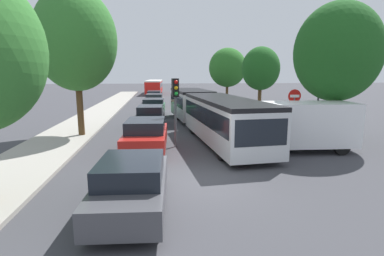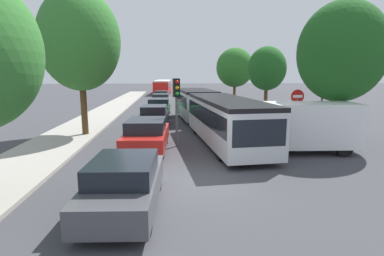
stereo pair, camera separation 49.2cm
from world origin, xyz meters
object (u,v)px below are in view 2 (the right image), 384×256
object	(u,v)px
city_bus_rear	(163,86)
tree_right_mid	(267,69)
tree_right_near	(340,55)
articulated_bus	(211,110)
queued_car_red	(147,135)
queued_car_green	(159,107)
queued_car_silver	(162,96)
tree_left_mid	(80,43)
white_van	(306,126)
queued_car_graphite	(125,184)
queued_car_black	(155,116)
traffic_light	(176,97)
direction_sign_post	(322,95)
tree_right_far	(235,68)
queued_car_tan	(161,101)
no_entry_sign	(297,108)

from	to	relation	value
city_bus_rear	tree_right_mid	xyz separation A→B (m)	(9.54, -28.47, 2.64)
tree_right_near	tree_right_mid	xyz separation A→B (m)	(-0.06, 11.05, -0.53)
articulated_bus	queued_car_red	bearing A→B (deg)	-44.19
queued_car_green	queued_car_silver	world-z (taller)	queued_car_green
city_bus_rear	tree_left_mid	bearing A→B (deg)	176.98
articulated_bus	white_van	size ratio (longest dim) A/B	3.18
queued_car_graphite	tree_left_mid	world-z (taller)	tree_left_mid
queued_car_graphite	queued_car_black	xyz separation A→B (m)	(0.23, 12.88, 0.01)
city_bus_rear	traffic_light	distance (m)	39.66
queued_car_silver	direction_sign_post	world-z (taller)	direction_sign_post
queued_car_graphite	queued_car_red	size ratio (longest dim) A/B	0.94
articulated_bus	tree_right_mid	xyz separation A→B (m)	(5.95, 7.36, 2.67)
city_bus_rear	queued_car_black	world-z (taller)	city_bus_rear
articulated_bus	queued_car_green	size ratio (longest dim) A/B	3.67
white_van	tree_right_far	world-z (taller)	tree_right_far
queued_car_red	queued_car_tan	size ratio (longest dim) A/B	1.03
queued_car_red	direction_sign_post	distance (m)	9.32
city_bus_rear	tree_right_near	distance (m)	40.79
queued_car_tan	queued_car_silver	distance (m)	6.61
queued_car_graphite	tree_right_mid	size ratio (longest dim) A/B	0.71
queued_car_black	white_van	bearing A→B (deg)	-132.16
tree_right_mid	white_van	bearing A→B (deg)	-99.97
traffic_light	tree_right_near	distance (m)	8.50
queued_car_tan	white_van	size ratio (longest dim) A/B	0.86
tree_right_mid	articulated_bus	bearing A→B (deg)	-128.93
articulated_bus	queued_car_graphite	world-z (taller)	articulated_bus
queued_car_red	tree_left_mid	xyz separation A→B (m)	(-3.82, 3.62, 4.52)
city_bus_rear	queued_car_silver	world-z (taller)	city_bus_rear
tree_right_mid	traffic_light	bearing A→B (deg)	-126.25
queued_car_red	queued_car_silver	bearing A→B (deg)	2.78
city_bus_rear	white_van	distance (m)	41.80
articulated_bus	tree_right_mid	world-z (taller)	tree_right_mid
queued_car_red	traffic_light	bearing A→B (deg)	-59.22
queued_car_green	queued_car_tan	world-z (taller)	queued_car_green
queued_car_graphite	no_entry_sign	size ratio (longest dim) A/B	1.50
queued_car_green	tree_right_mid	xyz separation A→B (m)	(9.39, -0.20, 3.28)
city_bus_rear	queued_car_graphite	bearing A→B (deg)	-177.24
queued_car_silver	white_van	xyz separation A→B (m)	(7.23, -25.77, 0.52)
queued_car_green	traffic_light	xyz separation A→B (m)	(1.20, -11.36, 1.74)
queued_car_silver	tree_right_mid	size ratio (longest dim) A/B	0.70
city_bus_rear	queued_car_black	xyz separation A→B (m)	(-0.01, -33.74, -0.66)
city_bus_rear	queued_car_green	xyz separation A→B (m)	(0.16, -28.26, -0.64)
tree_right_near	direction_sign_post	bearing A→B (deg)	157.41
tree_left_mid	tree_right_near	size ratio (longest dim) A/B	1.14
articulated_bus	white_van	bearing A→B (deg)	29.73
no_entry_sign	tree_left_mid	bearing A→B (deg)	-102.34
tree_right_near	city_bus_rear	bearing A→B (deg)	103.67
queued_car_tan	queued_car_green	bearing A→B (deg)	-176.90
queued_car_black	tree_right_far	xyz separation A→B (m)	(9.31, 16.89, 3.60)
queued_car_black	no_entry_sign	distance (m)	9.52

